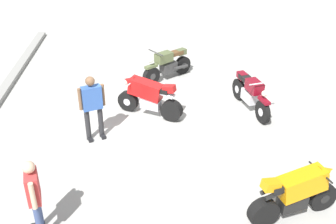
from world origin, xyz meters
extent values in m
plane|color=#9E9E99|center=(0.00, 0.00, 0.00)|extent=(40.00, 40.00, 0.00)
cylinder|color=black|center=(2.05, -0.01, 0.30)|extent=(0.50, 0.57, 0.60)
cylinder|color=black|center=(2.88, -1.07, 0.30)|extent=(0.50, 0.57, 0.60)
cylinder|color=#333333|center=(2.05, -0.01, 0.30)|extent=(0.27, 0.28, 0.21)
cylinder|color=#333333|center=(2.88, -1.07, 0.30)|extent=(0.27, 0.28, 0.21)
cube|color=#333333|center=(2.50, -0.58, 0.40)|extent=(0.57, 0.61, 0.32)
cube|color=#515B38|center=(2.38, -0.42, 0.80)|extent=(0.60, 0.64, 0.30)
cube|color=#515B38|center=(2.05, -0.01, 0.63)|extent=(0.40, 0.44, 0.08)
cube|color=brown|center=(2.65, -0.78, 0.82)|extent=(0.58, 0.63, 0.12)
cube|color=#515B38|center=(2.84, -1.01, 0.80)|extent=(0.37, 0.39, 0.18)
cylinder|color=#333333|center=(2.61, -1.00, 0.35)|extent=(0.43, 0.51, 0.16)
cylinder|color=#333333|center=(2.17, -0.16, 1.05)|extent=(0.57, 0.46, 0.04)
sphere|color=silver|center=(2.04, 0.01, 0.85)|extent=(0.16, 0.16, 0.16)
cylinder|color=black|center=(-0.43, -3.01, 0.32)|extent=(0.65, 0.29, 0.64)
cylinder|color=black|center=(0.96, -2.62, 0.32)|extent=(0.65, 0.29, 0.64)
cylinder|color=silver|center=(-0.43, -3.01, 0.32)|extent=(0.25, 0.19, 0.22)
cylinder|color=silver|center=(0.96, -2.62, 0.32)|extent=(0.25, 0.19, 0.22)
cube|color=silver|center=(0.31, -2.80, 0.42)|extent=(0.61, 0.42, 0.32)
cube|color=maroon|center=(0.12, -2.86, 0.82)|extent=(0.62, 0.46, 0.30)
cube|color=maroon|center=(-0.43, -3.01, 0.67)|extent=(0.47, 0.27, 0.08)
cube|color=black|center=(0.55, -2.74, 0.84)|extent=(0.65, 0.41, 0.12)
cube|color=maroon|center=(0.84, -2.66, 0.82)|extent=(0.37, 0.30, 0.18)
cylinder|color=silver|center=(0.74, -2.86, 0.37)|extent=(0.57, 0.25, 0.16)
cylinder|color=silver|center=(-0.20, -2.94, 1.07)|extent=(0.22, 0.68, 0.04)
sphere|color=silver|center=(-0.41, -3.00, 0.87)|extent=(0.16, 0.16, 0.16)
cylinder|color=black|center=(-3.84, -3.40, 0.30)|extent=(0.33, 0.62, 0.60)
cylinder|color=black|center=(-4.23, -2.10, 0.30)|extent=(0.39, 0.64, 0.60)
cylinder|color=black|center=(-3.84, -3.40, 0.30)|extent=(0.23, 0.25, 0.21)
cylinder|color=black|center=(-4.23, -2.10, 0.30)|extent=(0.23, 0.25, 0.21)
cube|color=black|center=(-4.05, -2.70, 0.40)|extent=(0.43, 0.62, 0.32)
cube|color=orange|center=(-4.01, -2.85, 0.80)|extent=(0.63, 1.05, 0.57)
cone|color=orange|center=(-3.85, -3.34, 0.95)|extent=(0.43, 0.44, 0.39)
cube|color=black|center=(-4.12, -2.46, 0.87)|extent=(0.42, 0.65, 0.12)
cube|color=orange|center=(-4.21, -2.18, 0.95)|extent=(0.31, 0.40, 0.23)
cylinder|color=black|center=(-4.27, -2.25, 0.77)|extent=(0.20, 0.40, 0.17)
cylinder|color=black|center=(-4.12, -2.20, 0.77)|extent=(0.20, 0.40, 0.17)
cylinder|color=black|center=(-3.89, -3.21, 0.97)|extent=(0.68, 0.24, 0.04)
sphere|color=silver|center=(-3.83, -3.42, 0.90)|extent=(0.16, 0.16, 0.16)
cylinder|color=black|center=(0.38, 0.66, 0.30)|extent=(0.41, 0.61, 0.60)
cylinder|color=black|center=(-0.22, -0.55, 0.30)|extent=(0.47, 0.64, 0.60)
cylinder|color=silver|center=(0.38, 0.66, 0.30)|extent=(0.25, 0.27, 0.21)
cylinder|color=silver|center=(-0.22, -0.55, 0.30)|extent=(0.25, 0.27, 0.21)
cube|color=silver|center=(0.06, 0.01, 0.40)|extent=(0.50, 0.63, 0.32)
cube|color=red|center=(0.13, 0.15, 0.80)|extent=(0.76, 1.04, 0.57)
cone|color=red|center=(0.36, 0.61, 0.95)|extent=(0.46, 0.47, 0.39)
cube|color=black|center=(-0.05, -0.21, 0.87)|extent=(0.50, 0.65, 0.12)
cube|color=red|center=(-0.18, -0.48, 0.95)|extent=(0.35, 0.41, 0.23)
cylinder|color=silver|center=(-0.09, -0.47, 0.77)|extent=(0.26, 0.39, 0.17)
cylinder|color=silver|center=(-0.23, -0.40, 0.77)|extent=(0.26, 0.39, 0.17)
cylinder|color=silver|center=(0.29, 0.49, 0.97)|extent=(0.64, 0.34, 0.04)
sphere|color=silver|center=(0.39, 0.69, 0.90)|extent=(0.16, 0.16, 0.16)
cylinder|color=#262628|center=(-1.08, 1.61, 0.43)|extent=(0.17, 0.17, 0.86)
cube|color=black|center=(-1.14, 1.59, 0.04)|extent=(0.28, 0.19, 0.08)
cylinder|color=#262628|center=(-0.95, 1.30, 0.43)|extent=(0.17, 0.17, 0.86)
cube|color=black|center=(-1.01, 1.27, 0.04)|extent=(0.28, 0.19, 0.08)
cube|color=#3359A5|center=(-1.02, 1.45, 1.16)|extent=(0.39, 0.53, 0.61)
cylinder|color=brown|center=(-1.13, 1.72, 1.18)|extent=(0.12, 0.12, 0.57)
cylinder|color=brown|center=(-0.91, 1.19, 1.18)|extent=(0.12, 0.12, 0.57)
sphere|color=brown|center=(-1.02, 1.45, 1.61)|extent=(0.23, 0.23, 0.23)
cylinder|color=#384772|center=(-4.11, 2.15, 0.41)|extent=(0.16, 0.16, 0.82)
cylinder|color=#384772|center=(-4.43, 2.07, 0.41)|extent=(0.16, 0.16, 0.82)
cube|color=#B23333|center=(-4.27, 2.11, 1.11)|extent=(0.50, 0.33, 0.58)
cylinder|color=#D8AD8C|center=(-4.00, 2.18, 1.13)|extent=(0.11, 0.11, 0.55)
cylinder|color=#D8AD8C|center=(-4.54, 2.04, 1.13)|extent=(0.11, 0.11, 0.55)
sphere|color=#D8AD8C|center=(-4.27, 2.11, 1.54)|extent=(0.22, 0.22, 0.22)
camera|label=1|loc=(-10.03, -0.05, 5.87)|focal=44.18mm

